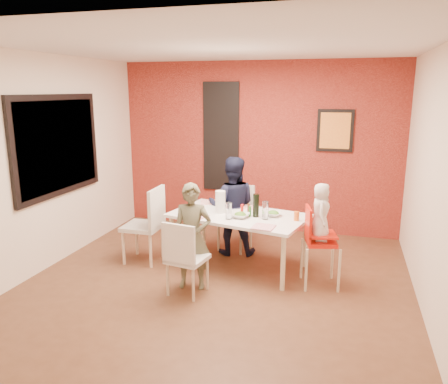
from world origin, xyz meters
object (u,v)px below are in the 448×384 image
(chair_far, at_px, (237,213))
(child_far, at_px, (232,206))
(chair_left, at_px, (149,221))
(paper_towel_roll, at_px, (220,202))
(dining_table, at_px, (239,219))
(chair_near, at_px, (184,255))
(child_near, at_px, (192,237))
(toddler, at_px, (321,212))
(high_chair, at_px, (317,239))
(wine_bottle, at_px, (256,205))

(chair_far, relative_size, child_far, 0.67)
(chair_far, distance_m, child_far, 0.30)
(chair_left, relative_size, paper_towel_roll, 3.53)
(dining_table, distance_m, chair_near, 1.07)
(child_near, distance_m, toddler, 1.50)
(chair_far, bearing_deg, chair_left, -128.62)
(chair_far, height_order, chair_left, chair_left)
(high_chair, distance_m, wine_bottle, 0.87)
(high_chair, bearing_deg, dining_table, 59.30)
(chair_far, bearing_deg, high_chair, -28.03)
(chair_left, distance_m, high_chair, 2.20)
(child_near, height_order, wine_bottle, child_near)
(dining_table, relative_size, wine_bottle, 6.31)
(chair_far, height_order, paper_towel_roll, paper_towel_roll)
(wine_bottle, bearing_deg, toddler, -16.63)
(chair_far, relative_size, paper_towel_roll, 3.19)
(child_far, bearing_deg, chair_near, 70.92)
(chair_left, bearing_deg, chair_near, 44.15)
(dining_table, height_order, child_near, child_near)
(child_near, bearing_deg, child_far, 73.66)
(chair_near, distance_m, child_far, 1.44)
(chair_far, distance_m, child_near, 1.43)
(chair_near, bearing_deg, child_far, -87.48)
(child_near, relative_size, child_far, 0.90)
(paper_towel_roll, bearing_deg, wine_bottle, -6.68)
(toddler, distance_m, paper_towel_roll, 1.32)
(chair_far, bearing_deg, child_far, -82.81)
(child_near, bearing_deg, chair_left, 136.53)
(child_near, bearing_deg, dining_table, 55.80)
(child_far, xyz_separation_m, wine_bottle, (0.44, -0.48, 0.16))
(toddler, bearing_deg, paper_towel_roll, 71.62)
(chair_left, bearing_deg, child_near, 54.31)
(dining_table, height_order, paper_towel_roll, paper_towel_roll)
(child_near, relative_size, wine_bottle, 4.21)
(dining_table, distance_m, high_chair, 1.06)
(dining_table, bearing_deg, child_near, -115.54)
(chair_far, bearing_deg, toddler, -27.18)
(child_near, bearing_deg, wine_bottle, 41.06)
(chair_far, bearing_deg, child_near, -86.13)
(chair_near, bearing_deg, chair_far, -87.02)
(high_chair, xyz_separation_m, child_far, (-1.22, 0.73, 0.12))
(child_near, xyz_separation_m, child_far, (0.16, 1.18, 0.07))
(child_near, height_order, child_far, child_far)
(chair_near, relative_size, child_near, 0.70)
(chair_left, bearing_deg, toddler, 86.30)
(dining_table, distance_m, chair_left, 1.19)
(chair_far, xyz_separation_m, paper_towel_roll, (-0.06, -0.66, 0.33))
(chair_near, relative_size, child_far, 0.63)
(dining_table, relative_size, high_chair, 1.95)
(chair_far, xyz_separation_m, child_near, (-0.17, -1.42, 0.10))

